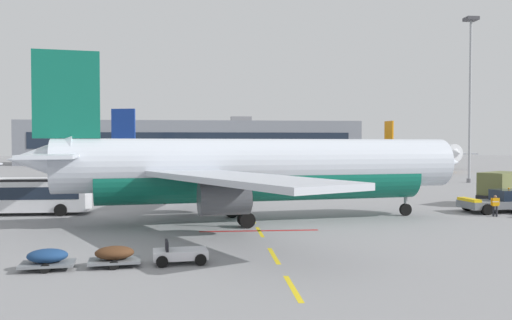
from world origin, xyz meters
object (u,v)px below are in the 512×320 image
Objects in this scene: fuel_service_truck at (504,187)px; ground_crew_worker at (495,204)px; pushback_tug at (500,202)px; airliner_mid_left at (196,155)px; apron_shuttle_bus at (14,193)px; airliner_far_center at (416,154)px; apron_light_mast_far at (470,80)px; airliner_foreground at (256,169)px; baggage_train at (115,256)px.

ground_crew_worker is at bearing -124.43° from fuel_service_truck.
fuel_service_truck is at bearing 56.40° from pushback_tug.
apron_shuttle_bus is (-13.92, -45.36, -2.11)m from airliner_mid_left.
airliner_mid_left is 19.55× the size of ground_crew_worker.
fuel_service_truck is at bearing 4.05° from apron_shuttle_bus.
airliner_far_center is at bearing 72.58° from ground_crew_worker.
apron_light_mast_far is (54.95, 30.87, 13.59)m from apron_shuttle_bus.
apron_shuttle_bus is 1.70× the size of fuel_service_truck.
fuel_service_truck is at bearing 19.38° from airliner_foreground.
apron_light_mast_far reaches higher than baggage_train.
airliner_mid_left is at bearing -155.21° from airliner_far_center.
fuel_service_truck is (24.63, 8.67, -2.30)m from airliner_foreground.
airliner_far_center is at bearing 79.94° from apron_light_mast_far.
airliner_far_center is 2.68× the size of apron_shuttle_bus.
apron_light_mast_far reaches higher than airliner_foreground.
airliner_foreground is 16.41m from baggage_train.
pushback_tug is 0.19× the size of airliner_far_center.
airliner_foreground is 84.01m from airliner_far_center.
pushback_tug is 0.72× the size of baggage_train.
airliner_foreground reaches higher than airliner_far_center.
airliner_foreground is at bearing 60.00° from baggage_train.
baggage_train is at bearing -149.31° from pushback_tug.
fuel_service_truck is 32.76m from apron_light_mast_far.
airliner_mid_left is 52.31m from airliner_far_center.
apron_shuttle_bus is at bearing 164.17° from airliner_foreground.
apron_light_mast_far is at bearing -100.06° from airliner_far_center.
ground_crew_worker is 0.07× the size of apron_light_mast_far.
apron_light_mast_far reaches higher than airliner_far_center.
fuel_service_truck is 9.48m from ground_crew_worker.
apron_shuttle_bus is at bearing -107.06° from airliner_mid_left.
ground_crew_worker is at bearing 2.56° from airliner_foreground.
apron_light_mast_far is at bearing 65.60° from ground_crew_worker.
apron_shuttle_bus is at bearing 173.13° from ground_crew_worker.
pushback_tug is at bearing 30.69° from baggage_train.
baggage_train is (-49.89, -86.73, -3.14)m from airliner_far_center.
pushback_tug is 33.92m from baggage_train.
airliner_far_center is 66.47m from fuel_service_truck.
ground_crew_worker is 41.59m from apron_light_mast_far.
ground_crew_worker is at bearing 28.39° from baggage_train.
baggage_train is at bearing -151.61° from ground_crew_worker.
pushback_tug reaches higher than baggage_train.
apron_light_mast_far is at bearing 49.19° from baggage_train.
airliner_far_center is 100.10m from baggage_train.
baggage_train is at bearing -119.91° from airliner_far_center.
fuel_service_truck is 0.29× the size of apron_light_mast_far.
apron_shuttle_bus is 22.63m from baggage_train.
airliner_foreground is 26.22m from fuel_service_truck.
baggage_train is at bearing -130.81° from apron_light_mast_far.
apron_light_mast_far is at bearing 29.33° from apron_shuttle_bus.
apron_shuttle_bus reaches higher than pushback_tug.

